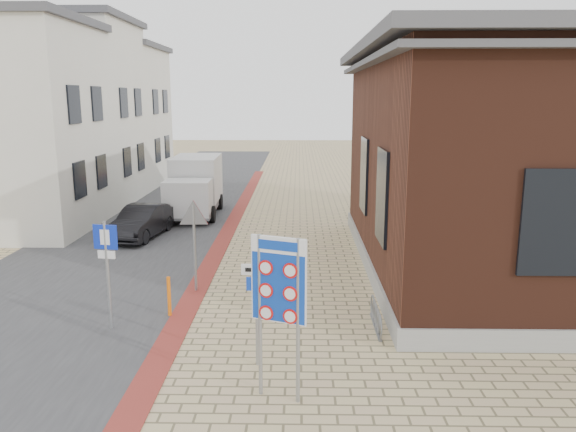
% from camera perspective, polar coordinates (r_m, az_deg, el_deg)
% --- Properties ---
extents(ground, '(120.00, 120.00, 0.00)m').
position_cam_1_polar(ground, '(11.44, -3.33, -15.49)').
color(ground, tan).
rests_on(ground, ground).
extents(road_strip, '(7.00, 60.00, 0.02)m').
position_cam_1_polar(road_strip, '(26.43, -12.79, 0.22)').
color(road_strip, '#38383A').
rests_on(road_strip, ground).
extents(curb_strip, '(0.60, 40.00, 0.02)m').
position_cam_1_polar(curb_strip, '(20.99, -6.70, -2.59)').
color(curb_strip, maroon).
rests_on(curb_strip, ground).
extents(brick_building, '(13.00, 13.00, 6.80)m').
position_cam_1_polar(brick_building, '(19.04, 26.59, 5.35)').
color(brick_building, gray).
rests_on(brick_building, ground).
extents(townhouse_mid, '(7.40, 6.40, 9.10)m').
position_cam_1_polar(townhouse_mid, '(30.51, -22.05, 9.82)').
color(townhouse_mid, silver).
rests_on(townhouse_mid, ground).
extents(townhouse_far, '(7.40, 6.40, 8.30)m').
position_cam_1_polar(townhouse_far, '(36.12, -18.28, 9.66)').
color(townhouse_far, silver).
rests_on(townhouse_far, ground).
extents(bike_rack, '(0.08, 1.80, 0.60)m').
position_cam_1_polar(bike_rack, '(13.42, 8.93, -10.09)').
color(bike_rack, slate).
rests_on(bike_rack, ground).
extents(sedan, '(1.85, 3.88, 1.23)m').
position_cam_1_polar(sedan, '(22.11, -14.62, -0.56)').
color(sedan, black).
rests_on(sedan, ground).
extents(box_truck, '(2.25, 5.04, 2.61)m').
position_cam_1_polar(box_truck, '(25.68, -9.46, 3.05)').
color(box_truck, slate).
rests_on(box_truck, ground).
extents(border_sign, '(0.97, 0.41, 2.98)m').
position_cam_1_polar(border_sign, '(9.68, -0.95, -6.87)').
color(border_sign, gray).
rests_on(border_sign, ground).
extents(essen_sign, '(0.60, 0.08, 2.24)m').
position_cam_1_polar(essen_sign, '(11.12, -3.18, -8.07)').
color(essen_sign, gray).
rests_on(essen_sign, ground).
extents(parking_sign, '(0.56, 0.13, 2.56)m').
position_cam_1_polar(parking_sign, '(13.34, -17.95, -3.93)').
color(parking_sign, gray).
rests_on(parking_sign, ground).
extents(yield_sign, '(0.89, 0.11, 2.51)m').
position_cam_1_polar(yield_sign, '(15.39, -9.54, -0.76)').
color(yield_sign, gray).
rests_on(yield_sign, ground).
extents(bollard, '(0.11, 0.11, 1.01)m').
position_cam_1_polar(bollard, '(14.13, -11.99, -8.02)').
color(bollard, orange).
rests_on(bollard, ground).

